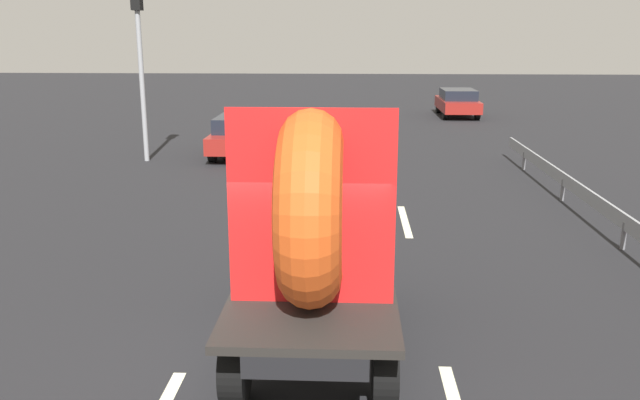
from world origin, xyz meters
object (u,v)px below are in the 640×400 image
(flatbed_truck, at_px, (317,223))
(traffic_light, at_px, (140,45))
(oncoming_car, at_px, (458,102))
(distant_sedan, at_px, (242,134))

(flatbed_truck, bearing_deg, traffic_light, 116.48)
(flatbed_truck, distance_m, oncoming_car, 25.75)
(distant_sedan, distance_m, oncoming_car, 14.43)
(flatbed_truck, relative_size, oncoming_car, 1.06)
(traffic_light, relative_size, oncoming_car, 1.37)
(flatbed_truck, bearing_deg, oncoming_car, 77.09)
(traffic_light, bearing_deg, distant_sedan, 21.89)
(distant_sedan, xyz_separation_m, oncoming_car, (9.08, 11.23, -0.00))
(distant_sedan, relative_size, oncoming_car, 1.00)
(flatbed_truck, relative_size, traffic_light, 0.77)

